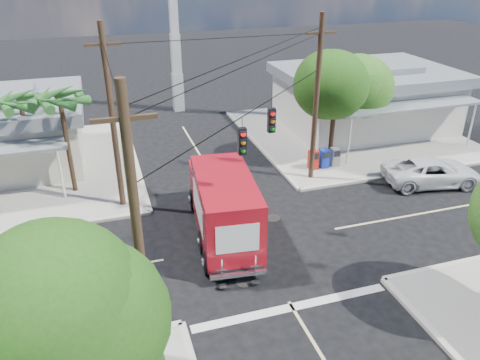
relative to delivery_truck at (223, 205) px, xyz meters
name	(u,v)px	position (x,y,z in m)	size (l,w,h in m)	color
ground	(254,244)	(1.10, -0.99, -1.64)	(120.00, 120.00, 0.00)	black
sidewalk_ne	(349,134)	(11.98, 9.89, -1.57)	(14.12, 14.12, 0.14)	#A29D92
sidewalk_nw	(14,173)	(-9.78, 9.89, -1.57)	(14.12, 14.12, 0.14)	#A29D92
road_markings	(265,263)	(1.10, -2.46, -1.63)	(32.00, 32.00, 0.01)	beige
building_ne	(365,96)	(13.60, 10.97, 0.68)	(11.80, 10.20, 4.50)	silver
radio_tower	(175,39)	(1.60, 19.01, 4.00)	(0.80, 0.80, 17.00)	silver
tree_sw_front	(70,316)	(-5.89, -8.53, 2.69)	(3.88, 3.78, 6.03)	#422D1C
tree_ne_front	(337,87)	(8.31, 5.77, 3.13)	(4.21, 4.14, 6.66)	#422D1C
tree_ne_back	(356,84)	(10.91, 7.97, 2.55)	(3.77, 3.66, 5.82)	#422D1C
palm_nw_front	(60,101)	(-6.40, 6.51, 3.41)	(3.01, 3.08, 5.59)	#422D1C
palm_nw_back	(20,103)	(-8.40, 8.01, 3.03)	(3.01, 3.08, 5.19)	#422D1C
utility_poles	(207,136)	(-0.48, 0.61, 3.04)	(12.00, 10.68, 9.00)	#473321
vending_boxes	(324,158)	(7.60, 5.21, -0.95)	(1.90, 0.50, 1.10)	red
delivery_truck	(223,205)	(0.00, 0.00, 0.00)	(3.09, 7.64, 3.22)	black
parked_car	(432,172)	(12.36, 1.67, -0.90)	(2.43, 5.27, 1.47)	silver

